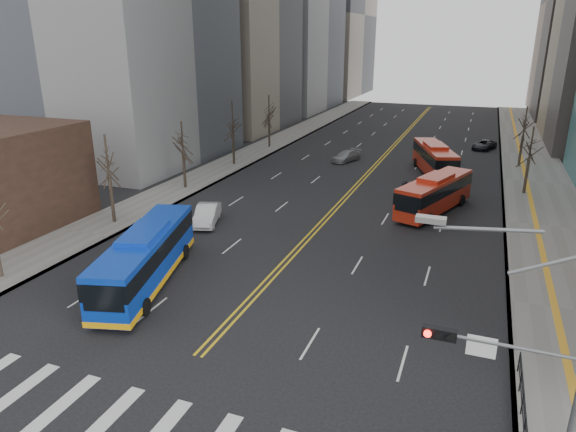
{
  "coord_description": "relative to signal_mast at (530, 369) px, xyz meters",
  "views": [
    {
      "loc": [
        11.54,
        -13.1,
        14.47
      ],
      "look_at": [
        0.61,
        15.62,
        3.77
      ],
      "focal_mm": 32.0,
      "sensor_mm": 36.0,
      "label": 1
    }
  ],
  "objects": [
    {
      "name": "red_bus_near",
      "position": [
        -5.48,
        29.29,
        -3.01
      ],
      "size": [
        5.7,
        10.6,
        3.32
      ],
      "color": "#B42513",
      "rests_on": "ground"
    },
    {
      "name": "ground",
      "position": [
        -13.77,
        -2.0,
        -4.86
      ],
      "size": [
        220.0,
        220.0,
        0.0
      ],
      "primitive_type": "plane",
      "color": "black"
    },
    {
      "name": "street_trees",
      "position": [
        -20.94,
        32.55,
        0.02
      ],
      "size": [
        35.2,
        47.2,
        7.6
      ],
      "color": "#2D211B",
      "rests_on": "ground"
    },
    {
      "name": "sidewalk_left",
      "position": [
        -30.27,
        43.0,
        -4.78
      ],
      "size": [
        5.0,
        130.0,
        0.15
      ],
      "primitive_type": "cube",
      "color": "slate",
      "rests_on": "ground"
    },
    {
      "name": "car_dark_far",
      "position": [
        -1.79,
        59.34,
        -4.22
      ],
      "size": [
        3.6,
        5.01,
        1.27
      ],
      "primitive_type": "imported",
      "rotation": [
        0.0,
        0.0,
        -0.37
      ],
      "color": "black",
      "rests_on": "ground"
    },
    {
      "name": "red_bus_far",
      "position": [
        -6.88,
        42.91,
        -2.94
      ],
      "size": [
        5.96,
        11.06,
        3.45
      ],
      "color": "#B42513",
      "rests_on": "ground"
    },
    {
      "name": "car_dark_mid",
      "position": [
        -7.91,
        33.75,
        -4.19
      ],
      "size": [
        2.77,
        4.19,
        1.33
      ],
      "primitive_type": "imported",
      "rotation": [
        0.0,
        0.0,
        0.34
      ],
      "color": "black",
      "rests_on": "ground"
    },
    {
      "name": "blue_bus",
      "position": [
        -20.63,
        8.77,
        -3.02
      ],
      "size": [
        5.68,
        12.3,
        3.51
      ],
      "color": "#0C35B6",
      "rests_on": "ground"
    },
    {
      "name": "car_silver",
      "position": [
        -17.64,
        45.66,
        -4.21
      ],
      "size": [
        3.27,
        4.84,
        1.3
      ],
      "primitive_type": "imported",
      "rotation": [
        0.0,
        0.0,
        -0.35
      ],
      "color": "#949599",
      "rests_on": "ground"
    },
    {
      "name": "crosswalk",
      "position": [
        -13.77,
        -2.0,
        -4.85
      ],
      "size": [
        26.7,
        4.0,
        0.01
      ],
      "color": "silver",
      "rests_on": "ground"
    },
    {
      "name": "pedestrian_railing",
      "position": [
        0.53,
        4.0,
        -4.03
      ],
      "size": [
        0.06,
        6.06,
        1.02
      ],
      "color": "black",
      "rests_on": "sidewalk_right"
    },
    {
      "name": "signal_mast",
      "position": [
        0.0,
        0.0,
        0.0
      ],
      "size": [
        5.37,
        0.37,
        9.39
      ],
      "color": "gray",
      "rests_on": "ground"
    },
    {
      "name": "sidewalk_right",
      "position": [
        3.73,
        43.0,
        -4.78
      ],
      "size": [
        7.0,
        130.0,
        0.15
      ],
      "primitive_type": "cube",
      "color": "slate",
      "rests_on": "ground"
    },
    {
      "name": "centerline",
      "position": [
        -13.77,
        53.0,
        -4.85
      ],
      "size": [
        0.55,
        100.0,
        0.01
      ],
      "color": "gold",
      "rests_on": "ground"
    },
    {
      "name": "car_white",
      "position": [
        -22.56,
        19.66,
        -4.08
      ],
      "size": [
        3.09,
        5.02,
        1.56
      ],
      "primitive_type": "imported",
      "rotation": [
        0.0,
        0.0,
        0.33
      ],
      "color": "silver",
      "rests_on": "ground"
    }
  ]
}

